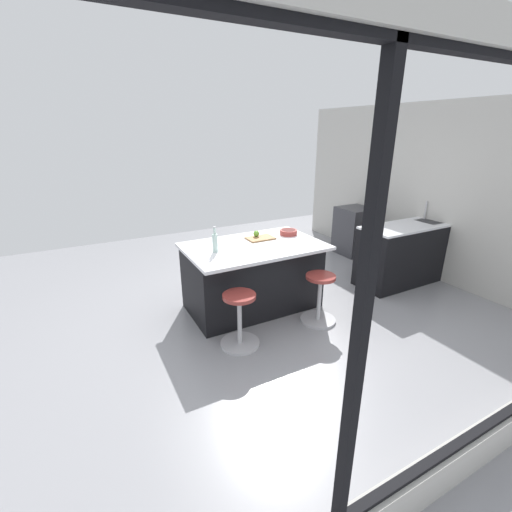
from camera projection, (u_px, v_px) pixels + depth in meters
The scene contains 12 objects.
ground_plane at pixel (253, 308), 4.66m from camera, with size 8.09×8.09×0.00m, color gray.
window_panel_rear at pixel (474, 360), 2.02m from camera, with size 6.23×0.12×2.67m.
interior_partition_left at pixel (424, 191), 5.58m from camera, with size 0.12×5.55×2.67m.
sink_cabinet at pixel (417, 250), 5.48m from camera, with size 2.09×0.60×1.20m.
oven_range at pixel (354, 231), 6.64m from camera, with size 0.60×0.61×0.89m.
kitchen_island at pixel (253, 276), 4.57m from camera, with size 1.73×1.11×0.89m.
stool_by_window at pixel (319, 300), 4.26m from camera, with size 0.44×0.44×0.62m.
stool_middle at pixel (240, 321), 3.78m from camera, with size 0.44×0.44×0.62m.
cutting_board at pixel (260, 238), 4.62m from camera, with size 0.36×0.24×0.02m, color olive.
apple_green at pixel (256, 234), 4.65m from camera, with size 0.08×0.08×0.08m, color #609E2D.
water_bottle at pixel (215, 242), 4.09m from camera, with size 0.06×0.06×0.31m.
fruit_bowl at pixel (288, 232), 4.80m from camera, with size 0.24×0.24×0.07m.
Camera 1 is at (1.92, 3.66, 2.26)m, focal length 24.32 mm.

